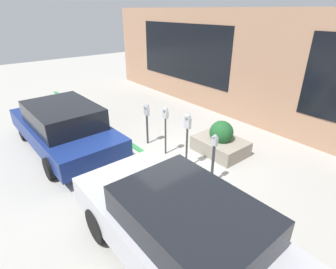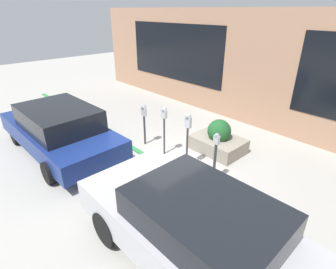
{
  "view_description": "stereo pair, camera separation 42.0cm",
  "coord_description": "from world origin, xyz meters",
  "px_view_note": "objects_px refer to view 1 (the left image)",
  "views": [
    {
      "loc": [
        -5.06,
        3.95,
        4.08
      ],
      "look_at": [
        0.0,
        -0.13,
        0.95
      ],
      "focal_mm": 28.0,
      "sensor_mm": 36.0,
      "label": 1
    },
    {
      "loc": [
        -4.78,
        4.27,
        4.08
      ],
      "look_at": [
        0.0,
        -0.13,
        0.95
      ],
      "focal_mm": 28.0,
      "sensor_mm": 36.0,
      "label": 2
    }
  ],
  "objects_px": {
    "parking_meter_nearest": "(214,154)",
    "parking_meter_middle": "(165,119)",
    "parked_car_front": "(183,231)",
    "planter_box": "(220,142)",
    "parked_car_middle": "(64,126)",
    "parking_meter_fourth": "(147,115)",
    "parking_meter_second": "(187,128)"
  },
  "relations": [
    {
      "from": "parking_meter_second",
      "to": "parked_car_middle",
      "type": "xyz_separation_m",
      "value": [
        3.3,
        2.2,
        -0.47
      ]
    },
    {
      "from": "parking_meter_second",
      "to": "parking_meter_middle",
      "type": "xyz_separation_m",
      "value": [
        1.0,
        -0.05,
        -0.07
      ]
    },
    {
      "from": "parking_meter_middle",
      "to": "parked_car_front",
      "type": "distance_m",
      "value": 3.97
    },
    {
      "from": "planter_box",
      "to": "parked_car_front",
      "type": "height_order",
      "value": "parked_car_front"
    },
    {
      "from": "parking_meter_fourth",
      "to": "parked_car_front",
      "type": "height_order",
      "value": "parked_car_front"
    },
    {
      "from": "parking_meter_fourth",
      "to": "parked_car_middle",
      "type": "bearing_deg",
      "value": 58.09
    },
    {
      "from": "parking_meter_fourth",
      "to": "planter_box",
      "type": "height_order",
      "value": "parking_meter_fourth"
    },
    {
      "from": "parking_meter_nearest",
      "to": "parking_meter_middle",
      "type": "distance_m",
      "value": 1.97
    },
    {
      "from": "parking_meter_middle",
      "to": "parked_car_middle",
      "type": "bearing_deg",
      "value": 44.27
    },
    {
      "from": "parking_meter_middle",
      "to": "planter_box",
      "type": "distance_m",
      "value": 1.87
    },
    {
      "from": "parking_meter_second",
      "to": "parking_meter_fourth",
      "type": "relative_size",
      "value": 1.18
    },
    {
      "from": "parking_meter_nearest",
      "to": "parked_car_front",
      "type": "relative_size",
      "value": 0.3
    },
    {
      "from": "parking_meter_nearest",
      "to": "parked_car_middle",
      "type": "height_order",
      "value": "parked_car_middle"
    },
    {
      "from": "parking_meter_middle",
      "to": "parked_car_middle",
      "type": "height_order",
      "value": "parking_meter_middle"
    },
    {
      "from": "planter_box",
      "to": "parked_car_middle",
      "type": "height_order",
      "value": "parked_car_middle"
    },
    {
      "from": "parking_meter_nearest",
      "to": "parking_meter_second",
      "type": "bearing_deg",
      "value": 1.04
    },
    {
      "from": "parked_car_front",
      "to": "parked_car_middle",
      "type": "distance_m",
      "value": 5.57
    },
    {
      "from": "parking_meter_second",
      "to": "planter_box",
      "type": "height_order",
      "value": "parking_meter_second"
    },
    {
      "from": "parked_car_front",
      "to": "planter_box",
      "type": "bearing_deg",
      "value": -58.17
    },
    {
      "from": "parking_meter_middle",
      "to": "parked_car_middle",
      "type": "xyz_separation_m",
      "value": [
        2.3,
        2.25,
        -0.39
      ]
    },
    {
      "from": "parking_meter_middle",
      "to": "parking_meter_fourth",
      "type": "bearing_deg",
      "value": 2.03
    },
    {
      "from": "parking_meter_second",
      "to": "parked_car_front",
      "type": "height_order",
      "value": "parking_meter_second"
    },
    {
      "from": "parking_meter_nearest",
      "to": "planter_box",
      "type": "height_order",
      "value": "parking_meter_nearest"
    },
    {
      "from": "parking_meter_nearest",
      "to": "parked_car_front",
      "type": "height_order",
      "value": "parked_car_front"
    },
    {
      "from": "parked_car_middle",
      "to": "parking_meter_fourth",
      "type": "bearing_deg",
      "value": -123.76
    },
    {
      "from": "parking_meter_second",
      "to": "parking_meter_fourth",
      "type": "xyz_separation_m",
      "value": [
        1.92,
        -0.02,
        -0.23
      ]
    },
    {
      "from": "planter_box",
      "to": "parking_meter_middle",
      "type": "bearing_deg",
      "value": 53.95
    },
    {
      "from": "parking_meter_middle",
      "to": "planter_box",
      "type": "relative_size",
      "value": 0.99
    },
    {
      "from": "parking_meter_middle",
      "to": "parked_car_middle",
      "type": "distance_m",
      "value": 3.24
    },
    {
      "from": "parking_meter_nearest",
      "to": "parking_meter_middle",
      "type": "bearing_deg",
      "value": -0.97
    },
    {
      "from": "parking_meter_nearest",
      "to": "parking_meter_second",
      "type": "height_order",
      "value": "parking_meter_second"
    },
    {
      "from": "parking_meter_second",
      "to": "parked_car_front",
      "type": "distance_m",
      "value": 3.17
    }
  ]
}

